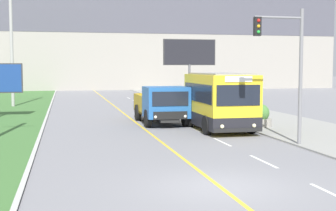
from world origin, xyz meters
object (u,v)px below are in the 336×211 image
(city_bus, at_px, (220,101))
(dump_truck, at_px, (163,105))
(billboard_large, at_px, (189,54))
(planter_round_second, at_px, (237,111))
(traffic_light_mast, at_px, (288,59))
(planter_round_near, at_px, (261,117))
(planter_round_third, at_px, (222,107))
(utility_pole_far, at_px, (11,40))

(city_bus, height_order, dump_truck, city_bus)
(billboard_large, xyz_separation_m, planter_round_second, (-1.70, -18.22, -4.19))
(dump_truck, relative_size, planter_round_second, 4.97)
(dump_truck, height_order, traffic_light_mast, traffic_light_mast)
(planter_round_near, distance_m, planter_round_second, 3.57)
(billboard_large, height_order, planter_round_third, billboard_large)
(billboard_large, height_order, planter_round_second, billboard_large)
(dump_truck, relative_size, traffic_light_mast, 1.06)
(utility_pole_far, height_order, planter_round_near, utility_pole_far)
(traffic_light_mast, distance_m, billboard_large, 28.10)
(planter_round_near, bearing_deg, utility_pole_far, 129.93)
(planter_round_near, distance_m, planter_round_third, 7.13)
(city_bus, relative_size, planter_round_near, 4.48)
(planter_round_third, bearing_deg, traffic_light_mast, -97.20)
(traffic_light_mast, relative_size, planter_round_third, 4.90)
(city_bus, height_order, traffic_light_mast, traffic_light_mast)
(planter_round_near, relative_size, planter_round_third, 1.05)
(dump_truck, xyz_separation_m, billboard_large, (6.84, 19.19, 3.63))
(dump_truck, distance_m, billboard_large, 20.69)
(city_bus, height_order, utility_pole_far, utility_pole_far)
(dump_truck, bearing_deg, billboard_large, 70.39)
(dump_truck, bearing_deg, planter_round_third, 40.26)
(billboard_large, relative_size, planter_round_third, 5.20)
(dump_truck, relative_size, utility_pole_far, 0.54)
(billboard_large, distance_m, planter_round_near, 22.25)
(city_bus, bearing_deg, planter_round_near, 10.85)
(city_bus, xyz_separation_m, utility_pole_far, (-12.76, 18.91, 4.28))
(utility_pole_far, bearing_deg, dump_truck, -57.09)
(utility_pole_far, distance_m, billboard_large, 17.43)
(traffic_light_mast, relative_size, planter_round_second, 4.70)
(utility_pole_far, relative_size, billboard_large, 1.83)
(city_bus, distance_m, utility_pole_far, 23.21)
(dump_truck, bearing_deg, planter_round_near, -26.67)
(billboard_large, relative_size, planter_round_near, 4.97)
(planter_round_second, height_order, planter_round_third, planter_round_second)
(traffic_light_mast, relative_size, planter_round_near, 4.69)
(city_bus, relative_size, planter_round_third, 4.69)
(planter_round_near, bearing_deg, planter_round_third, 88.61)
(city_bus, bearing_deg, planter_round_second, 57.43)
(city_bus, xyz_separation_m, planter_round_third, (2.82, 7.64, -0.98))
(planter_round_second, bearing_deg, billboard_large, 84.66)
(billboard_large, relative_size, planter_round_second, 4.99)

